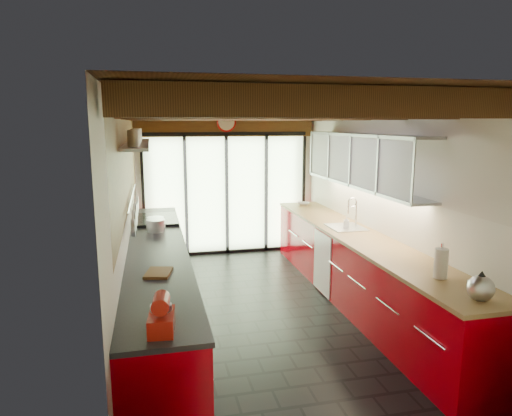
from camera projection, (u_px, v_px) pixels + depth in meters
name	position (u px, v px, depth m)	size (l,w,h in m)	color
ground	(262.00, 311.00, 5.76)	(5.50, 5.50, 0.00)	black
room_shell	(263.00, 181.00, 5.45)	(5.50, 5.50, 5.50)	silver
ceiling_beams	(256.00, 113.00, 5.67)	(3.14, 5.06, 4.90)	#593316
glass_door	(226.00, 162.00, 8.03)	(2.95, 0.10, 2.90)	#C6EAAD
left_counter	(158.00, 284.00, 5.39)	(0.68, 5.00, 0.92)	#A7000A
range_stove	(156.00, 250.00, 6.78)	(0.66, 0.90, 0.97)	silver
right_counter	(357.00, 269.00, 5.95)	(0.68, 5.00, 0.92)	#A7000A
sink_assembly	(347.00, 225.00, 6.25)	(0.45, 0.52, 0.43)	silver
upper_cabinets_right	(362.00, 160.00, 6.02)	(0.34, 3.00, 3.00)	silver
left_wall_fixtures	(136.00, 166.00, 5.27)	(0.28, 2.60, 0.96)	silver
stand_mixer	(161.00, 316.00, 3.14)	(0.20, 0.32, 0.27)	#AE180D
pot_large	(156.00, 225.00, 6.05)	(0.25, 0.25, 0.16)	silver
pot_small	(155.00, 220.00, 6.50)	(0.24, 0.24, 0.09)	silver
cutting_board	(159.00, 273.00, 4.33)	(0.22, 0.31, 0.03)	brown
kettle	(481.00, 287.00, 3.69)	(0.24, 0.28, 0.25)	silver
paper_towel	(441.00, 264.00, 4.19)	(0.16, 0.16, 0.34)	white
soap_bottle	(346.00, 222.00, 6.22)	(0.08, 0.08, 0.17)	silver
bowl	(303.00, 204.00, 7.96)	(0.22, 0.22, 0.05)	silver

